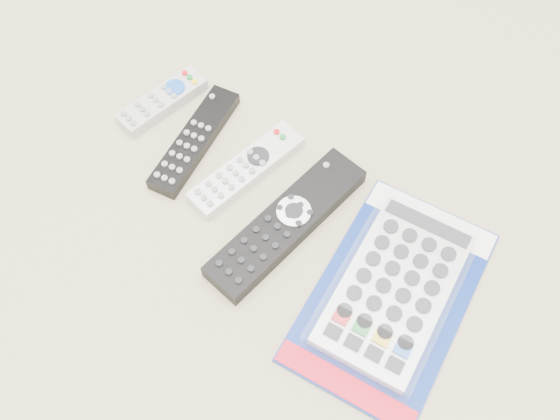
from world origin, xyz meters
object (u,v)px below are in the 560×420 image
Objects in this scene: jumbo_remote_packaged at (395,288)px; remote_slim_black at (194,140)px; remote_small_grey at (162,101)px; remote_large_black at (286,223)px; remote_silver_dvd at (246,169)px.

remote_slim_black is at bearing 168.66° from jumbo_remote_packaged.
jumbo_remote_packaged is (0.35, -0.03, 0.01)m from remote_slim_black.
remote_slim_black is at bearing -6.86° from remote_small_grey.
remote_large_black is (0.19, -0.03, 0.00)m from remote_slim_black.
remote_slim_black is 1.05× the size of remote_silver_dvd.
remote_large_black reaches higher than remote_small_grey.
remote_small_grey is 0.09m from remote_slim_black.
remote_slim_black and remote_silver_dvd have the same top height.
remote_slim_black is 0.63× the size of jumbo_remote_packaged.
remote_silver_dvd is 0.10m from remote_large_black.
jumbo_remote_packaged reaches higher than remote_small_grey.
remote_silver_dvd is 0.72× the size of remote_large_black.
remote_small_grey and remote_slim_black have the same top height.
remote_slim_black is 0.76× the size of remote_large_black.
remote_small_grey is at bearing 152.54° from remote_slim_black.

